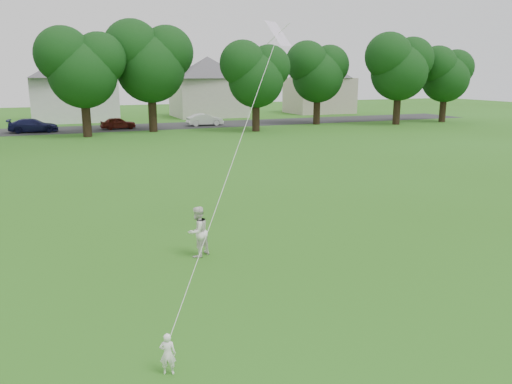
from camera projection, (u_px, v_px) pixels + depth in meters
name	position (u px, v px, depth m)	size (l,w,h in m)	color
ground	(186.00, 322.00, 11.00)	(160.00, 160.00, 0.00)	#2C6116
street	(81.00, 129.00, 48.91)	(90.00, 7.00, 0.01)	#2D2D30
toddler	(168.00, 354.00, 9.03)	(0.30, 0.19, 0.81)	white
older_boy	(198.00, 232.00, 14.83)	(0.75, 0.58, 1.53)	white
kite	(238.00, 147.00, 12.32)	(3.18, 3.95, 10.48)	white
tree_row	(77.00, 60.00, 41.93)	(81.75, 9.18, 11.40)	black
house_row	(56.00, 78.00, 56.16)	(75.99, 13.22, 10.54)	silver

